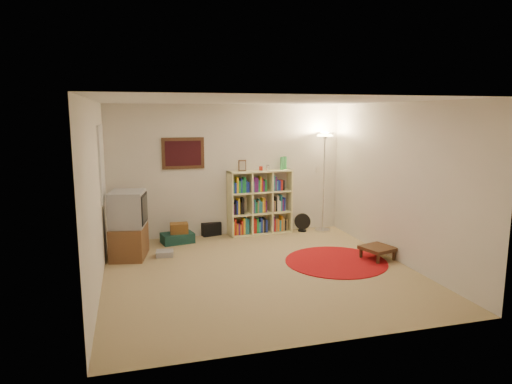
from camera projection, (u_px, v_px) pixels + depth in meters
The scene contains 12 objects.
room at pixel (256, 188), 6.62m from camera, with size 4.54×4.54×2.54m.
bookshelf at pixel (259, 203), 8.87m from camera, with size 1.27×0.47×1.49m.
floor_lamp at pixel (325, 149), 8.89m from camera, with size 0.40×0.40×1.97m.
floor_fan at pixel (302, 222), 9.08m from camera, with size 0.32×0.21×0.37m.
tv_stand at pixel (129, 226), 7.40m from camera, with size 0.65×0.83×1.10m.
dvd_box at pixel (165, 253), 7.52m from camera, with size 0.30×0.26×0.09m.
suitcase at pixel (177, 238), 8.30m from camera, with size 0.62×0.46×0.18m.
wicker_basket at pixel (179, 228), 8.26m from camera, with size 0.33×0.24×0.18m.
duffel_bag at pixel (210, 228), 8.85m from camera, with size 0.43×0.38×0.25m.
paper_towel at pixel (242, 227), 8.94m from camera, with size 0.14×0.14×0.24m.
red_rug at pixel (336, 261), 7.24m from camera, with size 1.61×1.61×0.01m.
side_table at pixel (378, 249), 7.34m from camera, with size 0.57×0.57×0.21m.
Camera 1 is at (-1.79, -6.25, 2.32)m, focal length 32.00 mm.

